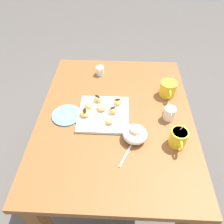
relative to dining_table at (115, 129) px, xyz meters
The scene contains 21 objects.
ground_plane 0.59m from the dining_table, ahead, with size 8.00×8.00×0.00m, color #514C47.
dining_table is the anchor object (origin of this frame).
pastry_plate_square 0.15m from the dining_table, 82.44° to the right, with size 0.27×0.27×0.02m, color white.
coffee_mug_yellow_left 0.39m from the dining_table, 120.76° to the left, with size 0.13×0.09×0.13m.
coffee_mug_yellow_right 0.39m from the dining_table, 58.59° to the left, with size 0.12×0.08×0.13m.
cream_pitcher_white 0.33m from the dining_table, 87.27° to the left, with size 0.10×0.06×0.07m.
ice_cream_bowl 0.25m from the dining_table, 31.28° to the left, with size 0.12×0.12×0.09m.
chocolate_sauce_pitcher 0.42m from the dining_table, 162.60° to the right, with size 0.09×0.05×0.06m.
saucer_sky_left 0.30m from the dining_table, 84.74° to the right, with size 0.16×0.16×0.01m, color #66A8DB.
loose_spoon_near_saucer 0.28m from the dining_table, 16.52° to the left, with size 0.15×0.07×0.01m.
beignet_0 0.22m from the dining_table, 104.10° to the right, with size 0.04×0.05×0.03m, color #E5B260.
beignet_1 0.16m from the dining_table, 69.49° to the right, with size 0.04×0.04×0.04m, color #E5B260.
chocolate_drizzle_1 0.18m from the dining_table, 69.49° to the right, with size 0.03×0.01×0.01m, color black.
beignet_2 0.17m from the dining_table, 103.04° to the right, with size 0.05×0.06×0.03m, color #E5B260.
beignet_3 0.17m from the dining_table, 20.85° to the right, with size 0.04×0.05×0.03m, color #E5B260.
beignet_4 0.23m from the dining_table, 79.75° to the right, with size 0.06×0.05×0.03m, color #E5B260.
chocolate_drizzle_4 0.24m from the dining_table, 79.75° to the right, with size 0.04×0.02×0.01m, color black.
beignet_5 0.21m from the dining_table, 127.99° to the right, with size 0.04×0.04×0.04m, color #E5B260.
chocolate_drizzle_5 0.22m from the dining_table, 127.99° to the right, with size 0.03×0.01×0.01m, color black.
beignet_6 0.17m from the dining_table, behind, with size 0.05×0.05×0.03m, color #E5B260.
chocolate_drizzle_6 0.18m from the dining_table, behind, with size 0.03×0.02×0.01m, color black.
Camera 1 is at (0.83, 0.02, 1.58)m, focal length 34.95 mm.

